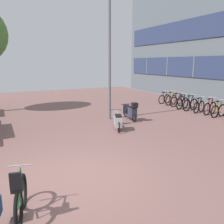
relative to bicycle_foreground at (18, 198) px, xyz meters
name	(u,v)px	position (x,y,z in m)	size (l,w,h in m)	color
ground	(125,166)	(2.98, 1.11, -0.41)	(21.00, 40.00, 0.13)	#2A2E35
bicycle_foreground	(18,198)	(0.00, 0.00, 0.00)	(0.77, 1.32, 1.09)	black
bicycle_rack_01	(219,111)	(10.61, 4.36, -0.04)	(1.36, 0.48, 0.99)	black
bicycle_rack_02	(210,108)	(10.72, 5.05, -0.03)	(1.37, 0.48, 1.02)	black
bicycle_rack_03	(199,107)	(10.59, 5.74, -0.05)	(1.31, 0.54, 0.98)	black
bicycle_rack_04	(190,105)	(10.56, 6.43, -0.03)	(1.45, 0.48, 1.03)	black
bicycle_rack_05	(182,103)	(10.55, 7.12, -0.04)	(1.33, 0.48, 1.00)	black
bicycle_rack_06	(178,101)	(10.75, 7.82, -0.04)	(1.41, 0.48, 1.00)	black
bicycle_rack_07	(171,100)	(10.78, 8.51, -0.04)	(1.35, 0.55, 1.01)	black
bicycle_rack_08	(165,99)	(10.74, 9.20, -0.06)	(1.27, 0.48, 0.92)	black
scooter_near	(118,121)	(4.52, 4.58, -0.01)	(0.88, 1.71, 0.76)	black
scooter_mid	(131,112)	(5.92, 5.79, 0.06)	(0.61, 1.73, 1.01)	black
lamp_post	(109,49)	(5.05, 6.55, 3.19)	(0.20, 0.52, 6.51)	slate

